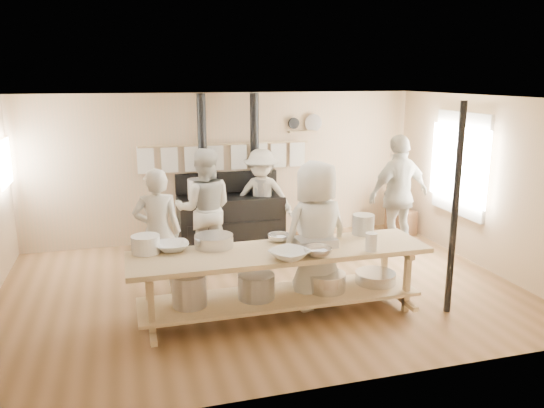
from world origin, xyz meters
name	(u,v)px	position (x,y,z in m)	size (l,w,h in m)	color
ground	(262,288)	(0.00, 0.00, 0.00)	(7.00, 7.00, 0.00)	brown
room_shell	(261,173)	(0.00, 0.00, 1.62)	(7.00, 7.00, 7.00)	tan
window_right	(460,164)	(3.47, 0.60, 1.50)	(0.09, 1.50, 1.65)	beige
left_opening	(5,163)	(-3.45, 2.00, 1.60)	(0.00, 0.90, 0.90)	white
stove	(230,215)	(-0.01, 2.12, 0.52)	(1.90, 0.75, 2.60)	black
towel_rail	(226,154)	(0.00, 2.40, 1.55)	(3.00, 0.04, 0.47)	tan
back_wall_shelf	(305,126)	(1.46, 2.43, 2.00)	(0.63, 0.14, 0.32)	tan
prep_table	(280,276)	(-0.01, -0.90, 0.52)	(3.60, 0.90, 0.85)	tan
support_post	(455,211)	(2.05, -1.35, 1.30)	(0.08, 0.08, 2.60)	black
cook_far_left	(158,233)	(-1.37, 0.19, 0.86)	(0.63, 0.41, 1.72)	#B8B4A3
cook_left	(204,209)	(-0.61, 1.06, 0.92)	(0.89, 0.70, 1.84)	#B8B4A3
cook_center	(316,235)	(0.51, -0.74, 0.94)	(0.92, 0.60, 1.88)	#B8B4A3
cook_right	(399,195)	(2.54, 0.86, 0.99)	(1.16, 0.48, 1.98)	#B8B4A3
cook_by_window	(262,197)	(0.52, 1.95, 0.84)	(1.08, 0.62, 1.67)	#B8B4A3
chair	(400,220)	(3.14, 1.81, 0.27)	(0.52, 0.52, 0.90)	brown
bowl_white_a	(172,247)	(-1.25, -0.57, 0.90)	(0.39, 0.39, 0.10)	white
bowl_steel_a	(279,238)	(0.08, -0.57, 0.90)	(0.29, 0.29, 0.09)	silver
bowl_white_b	(290,254)	(0.01, -1.23, 0.90)	(0.43, 0.43, 0.11)	white
bowl_steel_b	(318,252)	(0.35, -1.23, 0.90)	(0.33, 0.33, 0.10)	silver
roasting_pan	(316,242)	(0.45, -0.89, 0.90)	(0.49, 0.32, 0.11)	#B2B2B7
mixing_bowl_large	(214,241)	(-0.74, -0.57, 0.92)	(0.47, 0.47, 0.15)	silver
bucket_galv	(363,224)	(1.23, -0.57, 0.98)	(0.28, 0.28, 0.26)	gray
deep_bowl_enamel	(146,244)	(-1.55, -0.57, 0.95)	(0.33, 0.33, 0.21)	white
pitcher	(371,242)	(1.02, -1.23, 0.96)	(0.14, 0.14, 0.22)	white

